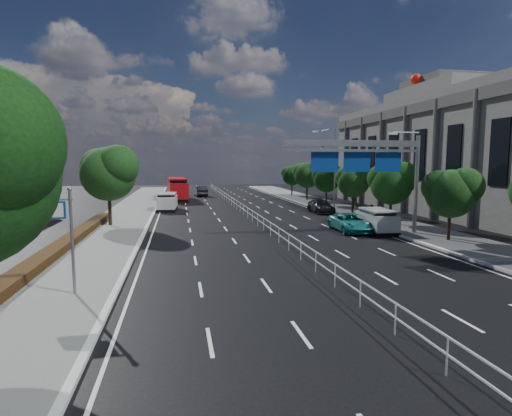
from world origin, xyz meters
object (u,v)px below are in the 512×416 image
object	(u,v)px
overhead_gantry	(368,158)
pedestrian_b	(354,199)
near_car_silver	(182,195)
toilet_sign	(59,223)
parked_car_teal	(351,223)
near_car_dark	(201,191)
silver_minivan	(377,221)
red_bus	(177,188)
parked_car_dark	(321,206)
white_minivan	(167,202)
pedestrian_a	(371,214)

from	to	relation	value
overhead_gantry	pedestrian_b	distance (m)	18.24
overhead_gantry	near_car_silver	xyz separation A→B (m)	(-12.69, 29.79, -4.82)
toilet_sign	parked_car_teal	xyz separation A→B (m)	(17.45, 12.00, -2.26)
near_car_silver	near_car_dark	distance (m)	7.76
silver_minivan	pedestrian_b	distance (m)	15.93
red_bus	parked_car_dark	bearing A→B (deg)	-54.33
red_bus	near_car_dark	world-z (taller)	red_bus
white_minivan	parked_car_teal	bearing A→B (deg)	-45.90
white_minivan	red_bus	xyz separation A→B (m)	(1.01, 13.03, 0.67)
toilet_sign	parked_car_teal	world-z (taller)	toilet_sign
white_minivan	parked_car_teal	distance (m)	21.81
toilet_sign	red_bus	bearing A→B (deg)	84.09
white_minivan	near_car_silver	size ratio (longest dim) A/B	1.00
white_minivan	parked_car_dark	bearing A→B (deg)	-14.03
near_car_dark	pedestrian_a	size ratio (longest dim) A/B	3.13
white_minivan	pedestrian_a	bearing A→B (deg)	-34.91
white_minivan	near_car_silver	bearing A→B (deg)	84.98
white_minivan	parked_car_dark	world-z (taller)	white_minivan
toilet_sign	near_car_silver	world-z (taller)	toilet_sign
pedestrian_a	red_bus	bearing A→B (deg)	-88.16
white_minivan	pedestrian_b	world-z (taller)	pedestrian_b
near_car_dark	parked_car_dark	distance (m)	26.12
toilet_sign	near_car_dark	size ratio (longest dim) A/B	0.88
white_minivan	silver_minivan	distance (m)	23.50
parked_car_dark	parked_car_teal	bearing A→B (deg)	-97.62
red_bus	parked_car_teal	xyz separation A→B (m)	(13.15, -29.61, -0.94)
overhead_gantry	parked_car_teal	size ratio (longest dim) A/B	2.07
toilet_sign	near_car_dark	xyz separation A→B (m)	(7.93, 47.04, -2.13)
toilet_sign	near_car_silver	distance (m)	40.22
red_bus	near_car_silver	distance (m)	2.08
near_car_dark	pedestrian_a	world-z (taller)	pedestrian_a
parked_car_teal	parked_car_dark	size ratio (longest dim) A/B	1.04
red_bus	parked_car_teal	size ratio (longest dim) A/B	2.14
silver_minivan	parked_car_teal	world-z (taller)	silver_minivan
parked_car_teal	pedestrian_a	bearing A→B (deg)	44.89
pedestrian_a	parked_car_teal	bearing A→B (deg)	13.13
white_minivan	silver_minivan	size ratio (longest dim) A/B	1.05
toilet_sign	parked_car_dark	bearing A→B (deg)	50.68
near_car_silver	pedestrian_b	xyz separation A→B (m)	(19.35, -13.42, 0.32)
near_car_silver	parked_car_teal	xyz separation A→B (m)	(12.45, -27.85, -0.10)
toilet_sign	overhead_gantry	distance (m)	20.52
toilet_sign	near_car_silver	xyz separation A→B (m)	(5.00, 39.85, -2.16)
overhead_gantry	silver_minivan	xyz separation A→B (m)	(1.56, 1.28, -4.74)
near_car_silver	white_minivan	bearing A→B (deg)	85.21
toilet_sign	white_minivan	world-z (taller)	toilet_sign
overhead_gantry	parked_car_dark	bearing A→B (deg)	83.39
red_bus	parked_car_teal	distance (m)	32.41
white_minivan	pedestrian_b	xyz separation A→B (m)	(21.06, -2.15, 0.15)
parked_car_teal	white_minivan	bearing A→B (deg)	132.84
toilet_sign	overhead_gantry	xyz separation A→B (m)	(17.69, 10.05, 2.66)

